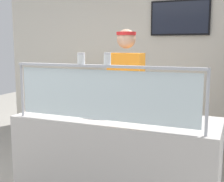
{
  "coord_description": "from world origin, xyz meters",
  "views": [
    {
      "loc": [
        1.9,
        -2.12,
        1.59
      ],
      "look_at": [
        0.84,
        0.39,
        1.18
      ],
      "focal_mm": 48.8,
      "sensor_mm": 36.0,
      "label": 1
    }
  ],
  "objects": [
    {
      "name": "sneeze_guard",
      "position": [
        0.9,
        0.06,
        1.25
      ],
      "size": [
        1.63,
        0.06,
        0.48
      ],
      "color": "#B2B5BC",
      "rests_on": "serving_counter"
    },
    {
      "name": "pizza_tray",
      "position": [
        0.75,
        0.41,
        0.97
      ],
      "size": [
        0.47,
        0.47,
        0.04
      ],
      "color": "#9EA0A8",
      "rests_on": "serving_counter"
    },
    {
      "name": "pizza_box_stack",
      "position": [
        -0.54,
        2.21,
        0.97
      ],
      "size": [
        0.49,
        0.48,
        0.31
      ],
      "color": "tan",
      "rests_on": "prep_shelf"
    },
    {
      "name": "shop_rear_unit",
      "position": [
        0.9,
        2.7,
        1.36
      ],
      "size": [
        6.2,
        0.13,
        2.7
      ],
      "color": "silver",
      "rests_on": "ground"
    },
    {
      "name": "prep_shelf",
      "position": [
        -0.54,
        2.21,
        0.41
      ],
      "size": [
        0.7,
        0.55,
        0.81
      ],
      "primitive_type": "cube",
      "color": "#B7BABF",
      "rests_on": "ground"
    },
    {
      "name": "pizza_server",
      "position": [
        0.71,
        0.39,
        0.99
      ],
      "size": [
        0.15,
        0.29,
        0.01
      ],
      "primitive_type": "cube",
      "rotation": [
        0.0,
        0.0,
        0.29
      ],
      "color": "#ADAFB7",
      "rests_on": "pizza_tray"
    },
    {
      "name": "pepper_flake_shaker",
      "position": [
        0.94,
        0.06,
        1.48
      ],
      "size": [
        0.06,
        0.06,
        0.1
      ],
      "color": "white",
      "rests_on": "sneeze_guard"
    },
    {
      "name": "parmesan_shaker",
      "position": [
        0.71,
        0.06,
        1.48
      ],
      "size": [
        0.06,
        0.06,
        0.09
      ],
      "color": "white",
      "rests_on": "sneeze_guard"
    },
    {
      "name": "worker_figure",
      "position": [
        0.74,
        1.04,
        1.01
      ],
      "size": [
        0.41,
        0.5,
        1.76
      ],
      "color": "#23232D",
      "rests_on": "ground"
    },
    {
      "name": "serving_counter",
      "position": [
        0.9,
        0.35,
        0.47
      ],
      "size": [
        1.8,
        0.7,
        0.95
      ],
      "primitive_type": "cube",
      "color": "#BCB7B2",
      "rests_on": "ground"
    }
  ]
}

